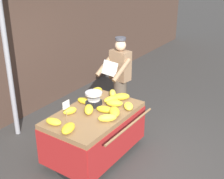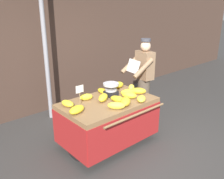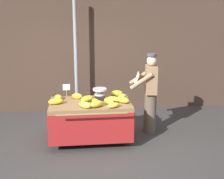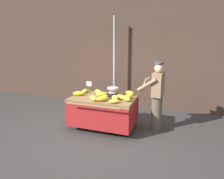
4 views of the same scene
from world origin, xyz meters
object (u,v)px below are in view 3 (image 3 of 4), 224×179
(street_pole, at_px, (76,57))
(weighing_scale, at_px, (100,94))
(banana_bunch_9, at_px, (122,97))
(banana_bunch_5, at_px, (56,101))
(banana_bunch_1, at_px, (109,101))
(banana_bunch_4, at_px, (87,99))
(banana_cart, at_px, (90,113))
(banana_bunch_3, at_px, (123,100))
(banana_bunch_13, at_px, (77,96))
(vendor_person, at_px, (150,93))
(banana_bunch_6, at_px, (97,104))
(banana_bunch_11, at_px, (117,93))
(banana_bunch_2, at_px, (58,97))
(banana_bunch_7, at_px, (97,95))
(banana_bunch_10, at_px, (114,99))
(banana_bunch_0, at_px, (85,105))
(price_sign, at_px, (66,89))
(banana_bunch_12, at_px, (114,105))
(banana_bunch_8, at_px, (96,102))

(street_pole, relative_size, weighing_scale, 10.53)
(banana_bunch_9, bearing_deg, banana_bunch_5, -174.11)
(banana_bunch_1, height_order, banana_bunch_4, banana_bunch_1)
(banana_cart, height_order, weighing_scale, weighing_scale)
(banana_cart, relative_size, banana_bunch_1, 6.00)
(banana_bunch_3, xyz_separation_m, banana_bunch_13, (-0.89, 0.38, -0.00))
(weighing_scale, distance_m, vendor_person, 1.09)
(banana_bunch_6, distance_m, banana_bunch_11, 0.84)
(weighing_scale, xyz_separation_m, banana_bunch_4, (-0.25, -0.09, -0.06))
(banana_bunch_2, distance_m, banana_bunch_9, 1.29)
(banana_bunch_7, height_order, banana_bunch_9, banana_bunch_9)
(banana_cart, relative_size, banana_bunch_6, 5.56)
(banana_bunch_10, bearing_deg, banana_bunch_0, -151.56)
(weighing_scale, bearing_deg, banana_bunch_7, 103.24)
(banana_bunch_7, relative_size, vendor_person, 0.15)
(banana_bunch_1, relative_size, banana_bunch_6, 0.93)
(banana_bunch_2, xyz_separation_m, banana_bunch_11, (1.21, 0.12, 0.01))
(price_sign, relative_size, banana_bunch_4, 1.16)
(banana_bunch_3, height_order, banana_bunch_5, banana_bunch_3)
(weighing_scale, height_order, banana_bunch_1, weighing_scale)
(banana_bunch_3, bearing_deg, vendor_person, 34.90)
(banana_bunch_5, bearing_deg, banana_bunch_11, 19.07)
(weighing_scale, bearing_deg, vendor_person, 10.01)
(street_pole, distance_m, banana_bunch_1, 1.98)
(banana_bunch_6, height_order, banana_bunch_10, banana_bunch_6)
(weighing_scale, distance_m, banana_bunch_1, 0.35)
(banana_cart, relative_size, banana_bunch_12, 6.28)
(banana_bunch_12, distance_m, banana_bunch_13, 0.94)
(banana_bunch_6, bearing_deg, banana_bunch_1, 33.67)
(banana_bunch_9, bearing_deg, street_pole, 120.09)
(banana_bunch_2, relative_size, banana_bunch_12, 1.02)
(banana_bunch_0, distance_m, banana_bunch_4, 0.40)
(banana_bunch_13, bearing_deg, price_sign, -149.61)
(banana_bunch_6, xyz_separation_m, banana_bunch_9, (0.55, 0.40, 0.00))
(street_pole, height_order, banana_bunch_12, street_pole)
(banana_bunch_8, bearing_deg, banana_bunch_9, 22.25)
(weighing_scale, bearing_deg, banana_cart, -142.62)
(banana_bunch_10, bearing_deg, banana_cart, 177.24)
(banana_bunch_4, relative_size, banana_bunch_6, 1.01)
(banana_bunch_9, bearing_deg, banana_bunch_1, -141.48)
(banana_bunch_12, bearing_deg, banana_bunch_11, 78.06)
(banana_bunch_7, bearing_deg, banana_bunch_0, -112.20)
(banana_bunch_0, bearing_deg, banana_bunch_11, 46.02)
(street_pole, bearing_deg, banana_bunch_5, -103.64)
(street_pole, xyz_separation_m, banana_bunch_8, (0.35, -1.78, -0.60))
(banana_bunch_12, bearing_deg, banana_bunch_13, 135.52)
(banana_bunch_6, xyz_separation_m, banana_bunch_7, (0.05, 0.65, -0.01))
(banana_bunch_4, distance_m, banana_bunch_11, 0.71)
(banana_bunch_0, distance_m, banana_bunch_1, 0.51)
(banana_bunch_9, bearing_deg, banana_bunch_10, -149.51)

